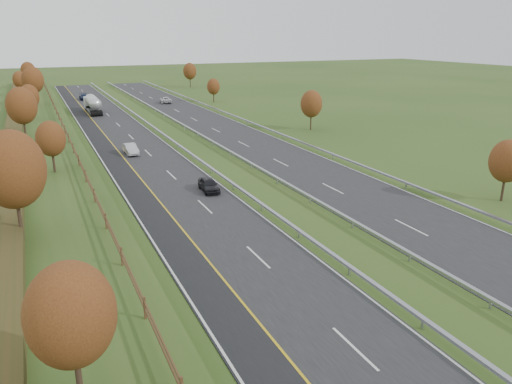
% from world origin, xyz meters
% --- Properties ---
extents(ground, '(400.00, 400.00, 0.00)m').
position_xyz_m(ground, '(8.00, 55.00, 0.00)').
color(ground, '#2F4819').
rests_on(ground, ground).
extents(near_carriageway, '(10.50, 200.00, 0.04)m').
position_xyz_m(near_carriageway, '(0.00, 60.00, 0.02)').
color(near_carriageway, black).
rests_on(near_carriageway, ground).
extents(far_carriageway, '(10.50, 200.00, 0.04)m').
position_xyz_m(far_carriageway, '(16.50, 60.00, 0.02)').
color(far_carriageway, black).
rests_on(far_carriageway, ground).
extents(hard_shoulder, '(3.00, 200.00, 0.04)m').
position_xyz_m(hard_shoulder, '(-3.75, 60.00, 0.02)').
color(hard_shoulder, black).
rests_on(hard_shoulder, ground).
extents(lane_markings, '(26.75, 200.00, 0.01)m').
position_xyz_m(lane_markings, '(6.40, 59.88, 0.05)').
color(lane_markings, silver).
rests_on(lane_markings, near_carriageway).
extents(embankment_left, '(12.00, 200.00, 2.00)m').
position_xyz_m(embankment_left, '(-13.00, 60.00, 1.00)').
color(embankment_left, '#2F4819').
rests_on(embankment_left, ground).
extents(hedge_left, '(2.20, 180.00, 1.10)m').
position_xyz_m(hedge_left, '(-15.00, 60.00, 2.55)').
color(hedge_left, '#323315').
rests_on(hedge_left, embankment_left).
extents(fence_left, '(0.12, 189.06, 1.20)m').
position_xyz_m(fence_left, '(-8.50, 59.59, 2.73)').
color(fence_left, '#422B19').
rests_on(fence_left, embankment_left).
extents(median_barrier_near, '(0.32, 200.00, 0.71)m').
position_xyz_m(median_barrier_near, '(5.70, 60.00, 0.61)').
color(median_barrier_near, '#989AA0').
rests_on(median_barrier_near, ground).
extents(median_barrier_far, '(0.32, 200.00, 0.71)m').
position_xyz_m(median_barrier_far, '(10.80, 60.00, 0.61)').
color(median_barrier_far, '#989AA0').
rests_on(median_barrier_far, ground).
extents(outer_barrier_far, '(0.32, 200.00, 0.71)m').
position_xyz_m(outer_barrier_far, '(22.30, 60.00, 0.62)').
color(outer_barrier_far, '#989AA0').
rests_on(outer_barrier_far, ground).
extents(trees_left, '(6.64, 164.30, 7.66)m').
position_xyz_m(trees_left, '(-12.64, 56.63, 6.37)').
color(trees_left, '#2D2116').
rests_on(trees_left, embankment_left).
extents(trees_far, '(8.45, 118.60, 7.12)m').
position_xyz_m(trees_far, '(29.80, 89.21, 4.25)').
color(trees_far, '#2D2116').
rests_on(trees_far, ground).
extents(road_tanker, '(2.40, 11.22, 3.46)m').
position_xyz_m(road_tanker, '(-0.96, 99.20, 1.86)').
color(road_tanker, silver).
rests_on(road_tanker, near_carriageway).
extents(car_dark_near, '(1.82, 4.03, 1.34)m').
position_xyz_m(car_dark_near, '(3.19, 39.45, 0.71)').
color(car_dark_near, black).
rests_on(car_dark_near, near_carriageway).
extents(car_silver_mid, '(1.61, 4.28, 1.40)m').
position_xyz_m(car_silver_mid, '(-0.99, 59.33, 0.74)').
color(car_silver_mid, '#B0B0B5').
rests_on(car_silver_mid, near_carriageway).
extents(car_small_far, '(1.98, 4.83, 1.40)m').
position_xyz_m(car_small_far, '(-0.44, 121.44, 0.74)').
color(car_small_far, '#121C3A').
rests_on(car_small_far, near_carriageway).
extents(car_oncoming, '(2.98, 5.30, 1.40)m').
position_xyz_m(car_oncoming, '(16.19, 107.87, 0.74)').
color(car_oncoming, silver).
rests_on(car_oncoming, far_carriageway).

